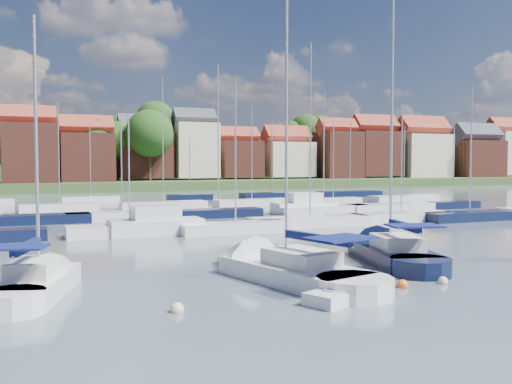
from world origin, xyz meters
name	(u,v)px	position (x,y,z in m)	size (l,w,h in m)	color
ground	(164,211)	(0.00, 40.00, 0.00)	(260.00, 260.00, 0.00)	#45575E
sailboat_left	(42,282)	(-13.97, 3.12, 0.37)	(5.01, 9.45, 12.55)	silver
sailboat_centre	(273,269)	(-3.55, 2.13, 0.35)	(6.16, 12.51, 16.40)	silver
sailboat_navy	(385,252)	(4.54, 4.46, 0.36)	(5.93, 11.88, 15.91)	black
tender	(339,296)	(-3.17, -3.48, 0.25)	(3.33, 2.51, 0.65)	silver
buoy_b	(177,312)	(-9.48, -2.51, 0.00)	(0.52, 0.52, 0.52)	beige
buoy_c	(281,287)	(-4.15, -0.14, 0.00)	(0.52, 0.52, 0.52)	#D85914
buoy_d	(443,284)	(2.95, -2.30, 0.00)	(0.45, 0.45, 0.45)	beige
buoy_e	(326,254)	(2.27, 7.19, 0.00)	(0.44, 0.44, 0.44)	#D85914
buoy_g	(402,287)	(0.77, -2.25, 0.00)	(0.52, 0.52, 0.52)	#D85914
marina_field	(193,210)	(1.91, 35.15, 0.43)	(79.62, 41.41, 15.93)	silver
far_shore_town	(91,166)	(2.23, 132.67, 4.61)	(212.46, 90.00, 22.27)	#3E5128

